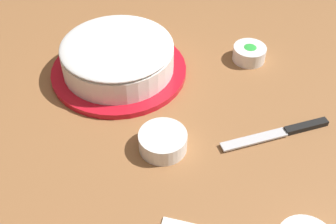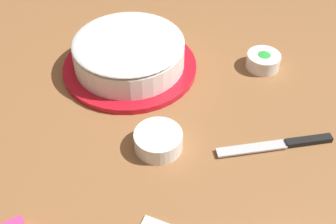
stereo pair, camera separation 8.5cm
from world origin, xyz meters
name	(u,v)px [view 1 (the left image)]	position (x,y,z in m)	size (l,w,h in m)	color
ground_plane	(200,158)	(0.00, 0.00, 0.00)	(1.54, 1.54, 0.00)	#936038
frosted_cake	(118,58)	(0.11, -0.29, 0.04)	(0.32, 0.32, 0.09)	red
spreading_knife	(285,132)	(-0.19, -0.02, 0.01)	(0.24, 0.04, 0.01)	silver
sprinkle_bowl_green	(249,53)	(-0.20, -0.27, 0.02)	(0.08, 0.08, 0.04)	white
sprinkle_bowl_yellow	(163,141)	(0.06, -0.04, 0.02)	(0.10, 0.10, 0.04)	white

